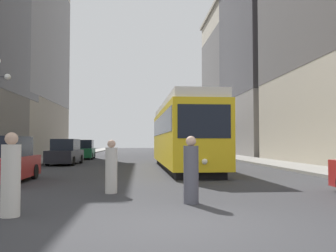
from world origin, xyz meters
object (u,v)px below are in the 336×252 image
Objects in this scene: parked_car_left_mid at (65,153)px; pedestrian_crossing_far at (191,172)px; streetcar at (182,134)px; transit_bus at (193,139)px; parked_car_left_far at (2,161)px; pedestrian_on_sidewalk at (11,177)px; pedestrian_crossing_near at (111,168)px; parked_car_left_near at (84,150)px.

parked_car_left_mid is 18.84m from pedestrian_crossing_far.
streetcar is 1.11× the size of transit_bus.
transit_bus is at bearing 66.28° from parked_car_left_far.
pedestrian_on_sidewalk is at bearing -102.78° from transit_bus.
pedestrian_crossing_far is (6.66, -5.36, -0.03)m from parked_car_left_far.
parked_car_left_mid reaches higher than pedestrian_on_sidewalk.
transit_bus is at bearing 7.78° from pedestrian_on_sidewalk.
pedestrian_on_sidewalk is (2.60, -19.05, -0.01)m from parked_car_left_mid.
transit_bus is 30.71m from pedestrian_crossing_near.
streetcar reaches higher than parked_car_left_mid.
parked_car_left_far is 2.88× the size of pedestrian_crossing_near.
streetcar is 9.48m from parked_car_left_mid.
parked_car_left_mid is (0.00, -9.02, 0.00)m from parked_car_left_near.
streetcar is at bearing 115.11° from pedestrian_crossing_near.
pedestrian_crossing_near is 3.05m from pedestrian_crossing_far.
streetcar is at bearing 41.32° from parked_car_left_far.
transit_bus is 2.58× the size of parked_car_left_mid.
transit_bus is (3.40, 19.57, -0.15)m from streetcar.
parked_car_left_near is 2.85× the size of pedestrian_crossing_far.
transit_bus is 12.52m from parked_car_left_near.
parked_car_left_mid is at bearing -109.76° from pedestrian_crossing_far.
transit_bus reaches higher than parked_car_left_near.
parked_car_left_near is 24.94m from pedestrian_crossing_near.
parked_car_left_far is at bearing -89.08° from parked_car_left_mid.
pedestrian_on_sidewalk is (-1.85, -3.53, 0.06)m from pedestrian_crossing_near.
pedestrian_on_sidewalk is (-5.25, -13.89, -1.27)m from streetcar.
transit_bus is at bearing 52.93° from parked_car_left_mid.
pedestrian_on_sidewalk is at bearing -111.62° from streetcar.
pedestrian_crossing_far is (-1.19, -12.47, -1.29)m from streetcar.
pedestrian_crossing_far is (-4.59, -32.03, -1.14)m from transit_bus.
parked_car_left_near is 2.77× the size of pedestrian_on_sidewalk.
pedestrian_crossing_near is at bearing -84.11° from pedestrian_crossing_far.
parked_car_left_far is 8.55m from pedestrian_crossing_far.
transit_bus is at bearing 22.61° from parked_car_left_near.
pedestrian_on_sidewalk is at bearing -69.88° from parked_car_left_far.
transit_bus is at bearing 79.21° from streetcar.
pedestrian_crossing_near is at bearing -82.68° from parked_car_left_near.
parked_car_left_near reaches higher than pedestrian_crossing_far.
pedestrian_crossing_near is at bearing -101.09° from transit_bus.
pedestrian_crossing_near is at bearing -73.08° from parked_car_left_mid.
parked_car_left_far is 2.66× the size of pedestrian_on_sidewalk.
parked_car_left_far is at bearing 43.24° from pedestrian_on_sidewalk.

